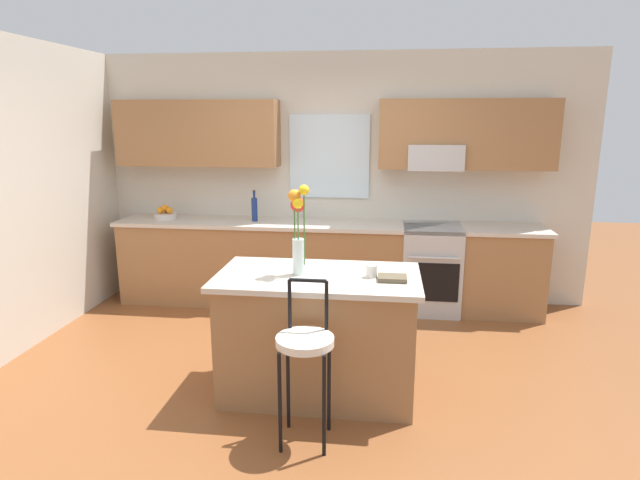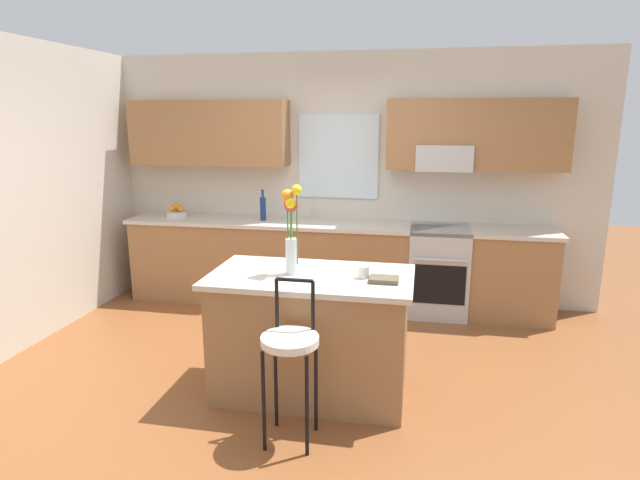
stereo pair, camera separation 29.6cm
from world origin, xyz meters
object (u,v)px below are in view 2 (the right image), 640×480
bar_stool_near (290,347)px  cookbook (384,280)px  kitchen_island (311,334)px  fruit_bowl_oranges (177,212)px  flower_vase (291,225)px  bottle_olive_oil (263,208)px  mug_ceramic (364,272)px  oven_range (438,271)px

bar_stool_near → cookbook: 0.81m
kitchen_island → fruit_bowl_oranges: 2.77m
flower_vase → bottle_olive_oil: (-0.80, 1.89, -0.22)m
flower_vase → bottle_olive_oil: size_ratio=1.93×
mug_ceramic → fruit_bowl_oranges: bearing=140.8°
flower_vase → fruit_bowl_oranges: bearing=133.7°
kitchen_island → bottle_olive_oil: bottle_olive_oil is taller
oven_range → kitchen_island: size_ratio=0.63×
fruit_bowl_oranges → bottle_olive_oil: (1.02, -0.00, 0.08)m
kitchen_island → fruit_bowl_oranges: fruit_bowl_oranges is taller
cookbook → fruit_bowl_oranges: bearing=141.6°
bar_stool_near → mug_ceramic: (0.38, 0.60, 0.33)m
bottle_olive_oil → flower_vase: bearing=-67.1°
flower_vase → mug_ceramic: 0.61m
cookbook → fruit_bowl_oranges: fruit_bowl_oranges is taller
oven_range → cookbook: cookbook is taller
fruit_bowl_oranges → flower_vase: bearing=-46.3°
mug_ceramic → bottle_olive_oil: bearing=124.7°
mug_ceramic → fruit_bowl_oranges: 3.02m
kitchen_island → bar_stool_near: size_ratio=1.40×
mug_ceramic → bottle_olive_oil: bottle_olive_oil is taller
mug_ceramic → flower_vase: bearing=178.9°
kitchen_island → cookbook: cookbook is taller
kitchen_island → bottle_olive_oil: (-0.94, 1.89, 0.59)m
bar_stool_near → flower_vase: bearing=102.8°
kitchen_island → bottle_olive_oil: bearing=116.4°
kitchen_island → bar_stool_near: bearing=-90.0°
flower_vase → cookbook: bearing=-5.8°
bar_stool_near → mug_ceramic: bar_stool_near is taller
cookbook → bottle_olive_oil: 2.45m
kitchen_island → cookbook: (0.53, -0.08, 0.47)m
kitchen_island → mug_ceramic: (0.38, -0.02, 0.50)m
kitchen_island → flower_vase: (-0.14, -0.01, 0.81)m
bar_stool_near → fruit_bowl_oranges: bearing=127.9°
bar_stool_near → mug_ceramic: 0.79m
kitchen_island → cookbook: size_ratio=7.29×
oven_range → fruit_bowl_oranges: bearing=179.4°
oven_range → mug_ceramic: (-0.58, -1.88, 0.51)m
fruit_bowl_oranges → oven_range: bearing=-0.6°
oven_range → kitchen_island: 2.09m
oven_range → bottle_olive_oil: (-1.90, 0.02, 0.60)m
bar_stool_near → flower_vase: flower_vase is taller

